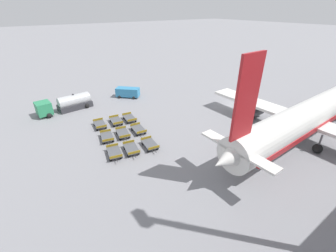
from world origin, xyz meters
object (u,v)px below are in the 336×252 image
Objects in this scene: baggage_dolly_row_mid_b_col_c at (150,144)px; baggage_dolly_row_mid_b_col_b at (139,129)px; airplane at (311,115)px; baggage_dolly_row_mid_a_col_b at (123,133)px; service_van at (128,92)px; baggage_dolly_row_near_col_b at (107,137)px; baggage_dolly_row_mid_b_col_a at (130,118)px; fuel_tanker_primary at (68,104)px; baggage_dolly_row_mid_a_col_c at (131,149)px; baggage_dolly_row_near_col_a at (100,124)px; baggage_dolly_row_near_col_c at (114,152)px; baggage_dolly_row_mid_a_col_a at (116,121)px.

baggage_dolly_row_mid_b_col_b is at bearing 170.85° from baggage_dolly_row_mid_b_col_c.
airplane reaches higher than baggage_dolly_row_mid_a_col_b.
baggage_dolly_row_near_col_b is at bearing -36.37° from service_van.
airplane is 27.59m from baggage_dolly_row_mid_b_col_a.
baggage_dolly_row_mid_b_col_b is (14.68, -5.49, -0.63)m from service_van.
fuel_tanker_primary is at bearing -139.25° from airplane.
baggage_dolly_row_mid_a_col_c is 9.40m from baggage_dolly_row_mid_b_col_a.
baggage_dolly_row_mid_a_col_b is 5.15m from baggage_dolly_row_mid_b_col_a.
service_van is at bearing -154.90° from airplane.
baggage_dolly_row_mid_a_col_c is (4.42, -0.86, 0.00)m from baggage_dolly_row_mid_a_col_b.
baggage_dolly_row_near_col_a is 6.59m from baggage_dolly_row_mid_b_col_b.
baggage_dolly_row_near_col_b is at bearing -97.99° from baggage_dolly_row_mid_b_col_b.
baggage_dolly_row_near_col_b is 1.00× the size of baggage_dolly_row_mid_a_col_b.
baggage_dolly_row_mid_a_col_c and baggage_dolly_row_mid_b_col_a have the same top height.
airplane is 11.06× the size of baggage_dolly_row_mid_a_col_c.
baggage_dolly_row_mid_a_col_b is at bearing -28.97° from service_van.
baggage_dolly_row_mid_b_col_b is at bearing 141.16° from baggage_dolly_row_mid_a_col_c.
baggage_dolly_row_mid_a_col_b is (-3.92, 3.07, 0.00)m from baggage_dolly_row_near_col_c.
baggage_dolly_row_mid_b_col_c is at bearing 16.70° from fuel_tanker_primary.
fuel_tanker_primary reaches higher than baggage_dolly_row_mid_b_col_a.
service_van is at bearing 144.49° from baggage_dolly_row_mid_a_col_a.
baggage_dolly_row_mid_a_col_c is 2.63m from baggage_dolly_row_mid_b_col_c.
baggage_dolly_row_near_col_c is 1.00× the size of baggage_dolly_row_mid_b_col_c.
airplane is 33.36m from service_van.
baggage_dolly_row_mid_a_col_b is 1.00× the size of baggage_dolly_row_mid_b_col_a.
baggage_dolly_row_near_col_c is at bearing -31.08° from service_van.
baggage_dolly_row_mid_a_col_b and baggage_dolly_row_mid_b_col_c have the same top height.
baggage_dolly_row_mid_b_col_c is at bearing -118.03° from airplane.
airplane is 11.06× the size of baggage_dolly_row_mid_a_col_b.
baggage_dolly_row_near_col_b and baggage_dolly_row_near_col_c have the same top height.
baggage_dolly_row_mid_b_col_c is at bearing 78.41° from baggage_dolly_row_near_col_c.
baggage_dolly_row_near_col_c and baggage_dolly_row_mid_a_col_b have the same top height.
baggage_dolly_row_mid_b_col_b is at bearing -128.25° from airplane.
baggage_dolly_row_mid_a_col_c is (18.82, -8.83, -0.63)m from service_van.
fuel_tanker_primary reaches higher than baggage_dolly_row_near_col_a.
airplane is 40.26m from fuel_tanker_primary.
service_van is 1.33× the size of baggage_dolly_row_mid_a_col_a.
baggage_dolly_row_mid_a_col_a is at bearing 169.03° from baggage_dolly_row_mid_a_col_c.
airplane is 11.09× the size of baggage_dolly_row_mid_a_col_a.
baggage_dolly_row_mid_b_col_a is (10.31, -4.83, -0.63)m from service_van.
baggage_dolly_row_mid_b_col_b is at bearing 40.29° from baggage_dolly_row_near_col_a.
service_van is at bearing 159.47° from baggage_dolly_row_mid_b_col_b.
airplane is 31.60m from baggage_dolly_row_near_col_a.
baggage_dolly_row_near_col_a is 1.00× the size of baggage_dolly_row_near_col_c.
baggage_dolly_row_near_col_c is at bearing -101.59° from baggage_dolly_row_mid_b_col_c.
baggage_dolly_row_mid_a_col_c is (19.13, 3.29, -0.74)m from fuel_tanker_primary.
baggage_dolly_row_mid_a_col_a and baggage_dolly_row_mid_b_col_a have the same top height.
airplane is at bearing 46.47° from baggage_dolly_row_mid_a_col_a.
baggage_dolly_row_near_col_a and baggage_dolly_row_mid_a_col_a have the same top height.
baggage_dolly_row_mid_b_col_a is at bearing 34.47° from fuel_tanker_primary.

